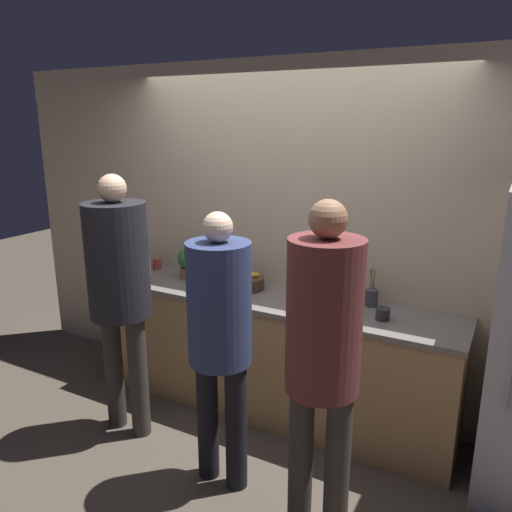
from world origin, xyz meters
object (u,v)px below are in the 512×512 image
at_px(cup_black, 383,314).
at_px(potted_plant, 189,262).
at_px(bottle_amber, 348,299).
at_px(fruit_bowl, 247,282).
at_px(cup_red, 157,264).
at_px(person_left, 119,279).
at_px(person_center, 220,327).
at_px(bottle_clear, 146,266).
at_px(utensil_crock, 371,296).
at_px(person_right, 323,346).

distance_m(cup_black, potted_plant, 1.61).
bearing_deg(bottle_amber, fruit_bowl, 175.01).
bearing_deg(cup_red, person_left, -65.49).
xyz_separation_m(person_center, bottle_clear, (-1.25, 0.83, -0.02)).
bearing_deg(person_center, bottle_amber, 59.83).
relative_size(utensil_crock, cup_black, 2.96).
height_order(person_right, fruit_bowl, person_right).
bearing_deg(cup_black, utensil_crock, 122.36).
distance_m(person_left, cup_red, 0.97).
bearing_deg(bottle_clear, potted_plant, 11.49).
height_order(cup_black, cup_red, cup_red).
distance_m(cup_red, potted_plant, 0.43).
bearing_deg(bottle_amber, utensil_crock, 55.86).
bearing_deg(person_right, cup_black, 85.74).
height_order(person_left, bottle_amber, person_left).
bearing_deg(person_center, person_right, -9.78).
xyz_separation_m(person_right, cup_red, (-1.94, 1.12, -0.13)).
bearing_deg(potted_plant, utensil_crock, 3.56).
xyz_separation_m(utensil_crock, bottle_amber, (-0.11, -0.16, 0.01)).
bearing_deg(person_left, cup_red, 114.51).
xyz_separation_m(person_right, fruit_bowl, (-1.00, 1.02, -0.13)).
xyz_separation_m(fruit_bowl, cup_black, (1.07, -0.12, -0.01)).
xyz_separation_m(person_left, fruit_bowl, (0.54, 0.77, -0.16)).
distance_m(fruit_bowl, cup_black, 1.08).
xyz_separation_m(bottle_amber, cup_red, (-1.76, 0.17, -0.04)).
xyz_separation_m(utensil_crock, cup_black, (0.14, -0.22, -0.03)).
bearing_deg(person_center, utensil_crock, 59.16).
xyz_separation_m(person_center, cup_black, (0.73, 0.79, -0.06)).
bearing_deg(person_right, person_center, 170.22).
distance_m(utensil_crock, potted_plant, 1.47).
xyz_separation_m(cup_black, cup_red, (-2.01, 0.22, 0.01)).
distance_m(bottle_amber, cup_red, 1.77).
bearing_deg(fruit_bowl, person_left, -125.11).
relative_size(fruit_bowl, bottle_clear, 1.45).
xyz_separation_m(person_left, cup_black, (1.61, 0.65, -0.17)).
height_order(person_center, potted_plant, person_center).
distance_m(person_right, utensil_crock, 1.12).
bearing_deg(bottle_amber, cup_red, 174.64).
height_order(person_center, bottle_clear, person_center).
relative_size(person_left, cup_black, 20.30).
bearing_deg(bottle_clear, fruit_bowl, 4.73).
bearing_deg(bottle_clear, person_right, -26.36).
height_order(utensil_crock, potted_plant, utensil_crock).
bearing_deg(person_center, potted_plant, 133.70).
relative_size(person_center, cup_black, 18.68).
bearing_deg(potted_plant, cup_black, -4.42).
bearing_deg(potted_plant, person_center, -46.30).
xyz_separation_m(fruit_bowl, utensil_crock, (0.93, 0.09, 0.02)).
bearing_deg(bottle_amber, person_center, -120.17).
bearing_deg(person_center, person_left, 171.28).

